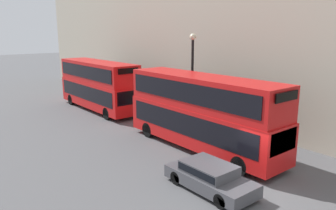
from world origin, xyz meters
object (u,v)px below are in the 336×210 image
at_px(bus_leading, 202,110).
at_px(bus_second_in_queue, 98,83).
at_px(pedestrian, 245,131).
at_px(car_dark_sedan, 210,176).

xyz_separation_m(bus_leading, bus_second_in_queue, (0.00, 13.13, -0.05)).
height_order(bus_leading, pedestrian, bus_leading).
height_order(bus_leading, bus_second_in_queue, bus_leading).
distance_m(bus_second_in_queue, car_dark_sedan, 17.55).
bearing_deg(bus_leading, car_dark_sedan, -130.37).
xyz_separation_m(bus_leading, car_dark_sedan, (-3.40, -4.00, -1.79)).
relative_size(bus_leading, car_dark_sedan, 2.55).
distance_m(bus_second_in_queue, pedestrian, 14.66).
distance_m(bus_leading, bus_second_in_queue, 13.13).
bearing_deg(pedestrian, car_dark_sedan, -155.36).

